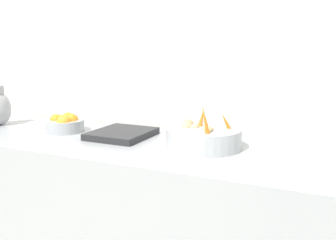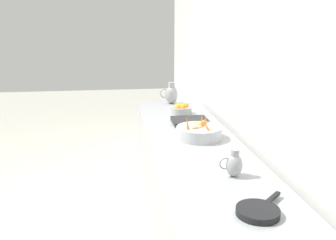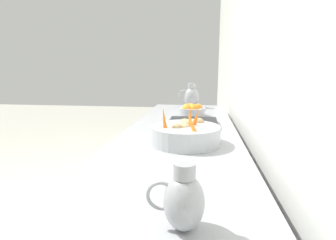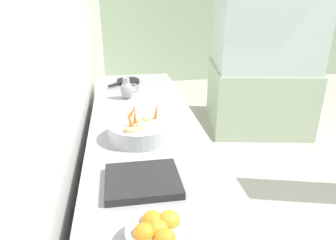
% 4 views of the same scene
% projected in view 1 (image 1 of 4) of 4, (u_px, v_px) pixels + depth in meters
% --- Properties ---
extents(tile_wall_left, '(0.10, 8.36, 3.00)m').
position_uv_depth(tile_wall_left, '(326.00, 31.00, 1.97)').
color(tile_wall_left, silver).
rests_on(tile_wall_left, ground_plane).
extents(prep_counter, '(0.73, 3.14, 0.93)m').
position_uv_depth(prep_counter, '(199.00, 239.00, 1.95)').
color(prep_counter, '#9EA0A5').
rests_on(prep_counter, ground_plane).
extents(vegetable_colander, '(0.37, 0.37, 0.21)m').
position_uv_depth(vegetable_colander, '(203.00, 137.00, 1.90)').
color(vegetable_colander, '#ADAFB5').
rests_on(vegetable_colander, prep_counter).
extents(orange_bowl, '(0.23, 0.23, 0.11)m').
position_uv_depth(orange_bowl, '(65.00, 124.00, 2.27)').
color(orange_bowl, '#9EA0A5').
rests_on(orange_bowl, prep_counter).
extents(counter_sink_basin, '(0.34, 0.30, 0.04)m').
position_uv_depth(counter_sink_basin, '(122.00, 134.00, 2.13)').
color(counter_sink_basin, '#232326').
rests_on(counter_sink_basin, prep_counter).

